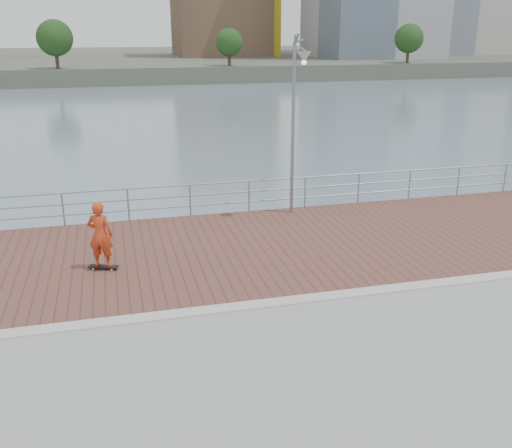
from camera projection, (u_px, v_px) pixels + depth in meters
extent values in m
plane|color=slate|center=(276.00, 377.00, 13.96)|extent=(400.00, 400.00, 0.00)
cube|color=brown|center=(242.00, 248.00, 16.60)|extent=(40.00, 6.80, 0.02)
cube|color=#B7B5AD|center=(277.00, 302.00, 13.29)|extent=(40.00, 0.40, 0.06)
cube|color=#4C5142|center=(121.00, 60.00, 125.70)|extent=(320.00, 95.00, 2.50)
cylinder|color=#8C9EA8|center=(63.00, 210.00, 18.33)|extent=(0.06, 0.06, 1.10)
cylinder|color=#8C9EA8|center=(128.00, 205.00, 18.81)|extent=(0.06, 0.06, 1.10)
cylinder|color=#8C9EA8|center=(190.00, 201.00, 19.29)|extent=(0.06, 0.06, 1.10)
cylinder|color=#8C9EA8|center=(249.00, 196.00, 19.77)|extent=(0.06, 0.06, 1.10)
cylinder|color=#8C9EA8|center=(305.00, 192.00, 20.25)|extent=(0.06, 0.06, 1.10)
cylinder|color=#8C9EA8|center=(358.00, 189.00, 20.73)|extent=(0.06, 0.06, 1.10)
cylinder|color=#8C9EA8|center=(409.00, 185.00, 21.22)|extent=(0.06, 0.06, 1.10)
cylinder|color=#8C9EA8|center=(458.00, 181.00, 21.70)|extent=(0.06, 0.06, 1.10)
cylinder|color=#8C9EA8|center=(505.00, 178.00, 22.18)|extent=(0.06, 0.06, 1.10)
cylinder|color=#8C9EA8|center=(220.00, 183.00, 19.35)|extent=(39.00, 0.05, 0.05)
cylinder|color=#8C9EA8|center=(220.00, 194.00, 19.47)|extent=(39.00, 0.05, 0.05)
cylinder|color=#8C9EA8|center=(220.00, 204.00, 19.59)|extent=(39.00, 0.05, 0.05)
cylinder|color=gray|center=(293.00, 132.00, 18.89)|extent=(0.11, 0.11, 5.67)
cylinder|color=gray|center=(300.00, 42.00, 17.53)|extent=(0.07, 0.94, 0.07)
cone|color=#B2B2AD|center=(304.00, 49.00, 17.16)|extent=(0.42, 0.42, 0.33)
cube|color=black|center=(103.00, 266.00, 15.13)|extent=(0.81, 0.45, 0.03)
cylinder|color=beige|center=(93.00, 269.00, 15.10)|extent=(0.07, 0.06, 0.06)
cylinder|color=beige|center=(112.00, 269.00, 15.05)|extent=(0.07, 0.06, 0.06)
cylinder|color=beige|center=(95.00, 267.00, 15.23)|extent=(0.07, 0.06, 0.06)
cylinder|color=beige|center=(114.00, 267.00, 15.19)|extent=(0.07, 0.06, 0.06)
imported|color=#C23D19|center=(100.00, 235.00, 14.83)|extent=(0.76, 0.62, 1.79)
cylinder|color=#473323|center=(56.00, 54.00, 80.65)|extent=(0.50, 0.50, 3.91)
sphere|color=#193814|center=(55.00, 38.00, 79.92)|extent=(5.03, 5.03, 5.03)
cylinder|color=#473323|center=(229.00, 55.00, 86.62)|extent=(0.50, 0.50, 3.20)
sphere|color=#193814|center=(229.00, 42.00, 86.03)|extent=(4.12, 4.12, 4.12)
cylinder|color=#473323|center=(408.00, 52.00, 93.59)|extent=(0.50, 0.50, 3.62)
sphere|color=#193814|center=(409.00, 38.00, 92.91)|extent=(4.66, 4.66, 4.66)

